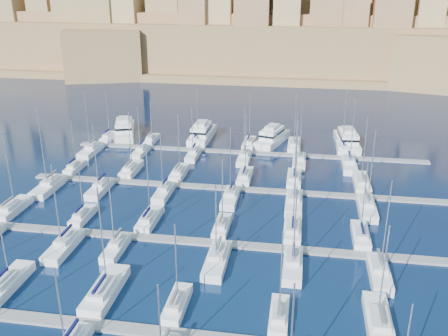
% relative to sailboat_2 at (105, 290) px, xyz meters
% --- Properties ---
extents(ground, '(600.00, 600.00, 0.00)m').
position_rel_sailboat_2_xyz_m(ground, '(11.78, 27.74, -0.77)').
color(ground, '#050B32').
rests_on(ground, ground).
extents(pontoon_near, '(84.00, 2.00, 0.40)m').
position_rel_sailboat_2_xyz_m(pontoon_near, '(11.78, -6.26, -0.57)').
color(pontoon_near, slate).
rests_on(pontoon_near, ground).
extents(pontoon_mid_near, '(84.00, 2.00, 0.40)m').
position_rel_sailboat_2_xyz_m(pontoon_mid_near, '(11.78, 15.74, -0.57)').
color(pontoon_mid_near, slate).
rests_on(pontoon_mid_near, ground).
extents(pontoon_mid_far, '(84.00, 2.00, 0.40)m').
position_rel_sailboat_2_xyz_m(pontoon_mid_far, '(11.78, 37.74, -0.57)').
color(pontoon_mid_far, slate).
rests_on(pontoon_mid_far, ground).
extents(pontoon_far, '(84.00, 2.00, 0.40)m').
position_rel_sailboat_2_xyz_m(pontoon_far, '(11.78, 59.74, -0.57)').
color(pontoon_far, slate).
rests_on(pontoon_far, ground).
extents(sailboat_1, '(2.91, 9.69, 14.90)m').
position_rel_sailboat_2_xyz_m(sailboat_1, '(-13.83, -0.54, -0.02)').
color(sailboat_1, white).
rests_on(sailboat_1, ground).
extents(sailboat_2, '(3.23, 10.78, 15.87)m').
position_rel_sailboat_2_xyz_m(sailboat_2, '(0.00, 0.00, 0.00)').
color(sailboat_2, white).
rests_on(sailboat_2, ground).
extents(sailboat_3, '(2.40, 8.00, 12.23)m').
position_rel_sailboat_2_xyz_m(sailboat_3, '(10.17, -1.37, -0.05)').
color(sailboat_3, white).
rests_on(sailboat_3, ground).
extents(sailboat_4, '(2.27, 7.57, 12.47)m').
position_rel_sailboat_2_xyz_m(sailboat_4, '(23.18, -1.58, -0.05)').
color(sailboat_4, white).
rests_on(sailboat_4, ground).
extents(sailboat_5, '(2.96, 9.86, 13.66)m').
position_rel_sailboat_2_xyz_m(sailboat_5, '(35.15, -0.45, -0.03)').
color(sailboat_5, white).
rests_on(sailboat_5, ground).
extents(sailboat_12, '(2.79, 9.30, 15.39)m').
position_rel_sailboat_2_xyz_m(sailboat_12, '(-26.01, 21.27, -0.02)').
color(sailboat_12, white).
rests_on(sailboat_12, ground).
extents(sailboat_13, '(2.22, 7.41, 10.35)m').
position_rel_sailboat_2_xyz_m(sailboat_13, '(-12.28, 20.34, -0.08)').
color(sailboat_13, white).
rests_on(sailboat_13, ground).
extents(sailboat_14, '(2.62, 8.74, 14.37)m').
position_rel_sailboat_2_xyz_m(sailboat_14, '(-0.43, 21.00, -0.03)').
color(sailboat_14, white).
rests_on(sailboat_14, ground).
extents(sailboat_15, '(2.35, 7.83, 12.88)m').
position_rel_sailboat_2_xyz_m(sailboat_15, '(12.34, 20.55, -0.05)').
color(sailboat_15, white).
rests_on(sailboat_15, ground).
extents(sailboat_16, '(2.86, 9.55, 14.72)m').
position_rel_sailboat_2_xyz_m(sailboat_16, '(24.06, 21.39, -0.02)').
color(sailboat_16, white).
rests_on(sailboat_16, ground).
extents(sailboat_17, '(2.62, 8.74, 13.82)m').
position_rel_sailboat_2_xyz_m(sailboat_17, '(34.97, 21.00, -0.04)').
color(sailboat_17, white).
rests_on(sailboat_17, ground).
extents(sailboat_19, '(2.85, 9.50, 14.76)m').
position_rel_sailboat_2_xyz_m(sailboat_19, '(-10.82, 10.10, -0.02)').
color(sailboat_19, white).
rests_on(sailboat_19, ground).
extents(sailboat_20, '(2.35, 7.84, 13.05)m').
position_rel_sailboat_2_xyz_m(sailboat_20, '(-2.62, 10.92, -0.05)').
color(sailboat_20, white).
rests_on(sailboat_20, ground).
extents(sailboat_21, '(2.99, 9.95, 13.45)m').
position_rel_sailboat_2_xyz_m(sailboat_21, '(13.39, 9.88, -0.03)').
color(sailboat_21, white).
rests_on(sailboat_21, ground).
extents(sailboat_22, '(2.74, 9.12, 13.66)m').
position_rel_sailboat_2_xyz_m(sailboat_22, '(24.46, 10.29, -0.03)').
color(sailboat_22, white).
rests_on(sailboat_22, ground).
extents(sailboat_23, '(2.77, 9.22, 15.41)m').
position_rel_sailboat_2_xyz_m(sailboat_23, '(36.59, 10.24, -0.02)').
color(sailboat_23, white).
rests_on(sailboat_23, ground).
extents(sailboat_24, '(2.26, 7.52, 11.47)m').
position_rel_sailboat_2_xyz_m(sailboat_24, '(-23.93, 42.40, -0.07)').
color(sailboat_24, white).
rests_on(sailboat_24, ground).
extents(sailboat_25, '(2.77, 9.24, 13.76)m').
position_rel_sailboat_2_xyz_m(sailboat_25, '(-11.37, 43.24, -0.03)').
color(sailboat_25, white).
rests_on(sailboat_25, ground).
extents(sailboat_26, '(2.63, 8.75, 13.69)m').
position_rel_sailboat_2_xyz_m(sailboat_26, '(-0.66, 43.00, -0.04)').
color(sailboat_26, white).
rests_on(sailboat_26, ground).
extents(sailboat_27, '(2.70, 8.98, 14.48)m').
position_rel_sailboat_2_xyz_m(sailboat_27, '(13.43, 43.12, -0.03)').
color(sailboat_27, white).
rests_on(sailboat_27, ground).
extents(sailboat_28, '(2.83, 9.43, 14.99)m').
position_rel_sailboat_2_xyz_m(sailboat_28, '(23.61, 43.34, -0.02)').
color(sailboat_28, white).
rests_on(sailboat_28, ground).
extents(sailboat_29, '(3.03, 10.11, 14.53)m').
position_rel_sailboat_2_xyz_m(sailboat_29, '(37.16, 43.67, -0.02)').
color(sailboat_29, white).
rests_on(sailboat_29, ground).
extents(sailboat_30, '(3.12, 10.40, 17.20)m').
position_rel_sailboat_2_xyz_m(sailboat_30, '(-24.44, 31.66, 0.01)').
color(sailboat_30, white).
rests_on(sailboat_30, ground).
extents(sailboat_31, '(2.70, 9.01, 14.23)m').
position_rel_sailboat_2_xyz_m(sailboat_31, '(-14.05, 32.34, -0.03)').
color(sailboat_31, white).
rests_on(sailboat_31, ground).
extents(sailboat_32, '(2.56, 8.54, 13.10)m').
position_rel_sailboat_2_xyz_m(sailboat_32, '(-1.10, 32.57, -0.04)').
color(sailboat_32, white).
rests_on(sailboat_32, ground).
extents(sailboat_33, '(2.73, 9.10, 15.14)m').
position_rel_sailboat_2_xyz_m(sailboat_33, '(12.04, 32.30, -0.02)').
color(sailboat_33, white).
rests_on(sailboat_33, ground).
extents(sailboat_34, '(3.00, 10.01, 16.96)m').
position_rel_sailboat_2_xyz_m(sailboat_34, '(23.93, 31.85, 0.00)').
color(sailboat_34, white).
rests_on(sailboat_34, ground).
extents(sailboat_35, '(3.03, 10.10, 15.69)m').
position_rel_sailboat_2_xyz_m(sailboat_35, '(37.01, 31.81, -0.01)').
color(sailboat_35, white).
rests_on(sailboat_35, ground).
extents(sailboat_36, '(2.29, 7.62, 12.60)m').
position_rel_sailboat_2_xyz_m(sailboat_36, '(-24.83, 64.45, -0.05)').
color(sailboat_36, white).
rests_on(sailboat_36, ground).
extents(sailboat_37, '(2.24, 7.48, 11.04)m').
position_rel_sailboat_2_xyz_m(sailboat_37, '(-13.28, 64.38, -0.07)').
color(sailboat_37, white).
rests_on(sailboat_37, ground).
extents(sailboat_38, '(2.75, 9.16, 13.77)m').
position_rel_sailboat_2_xyz_m(sailboat_38, '(-1.51, 65.20, -0.03)').
color(sailboat_38, white).
rests_on(sailboat_38, ground).
extents(sailboat_39, '(2.73, 9.10, 14.03)m').
position_rel_sailboat_2_xyz_m(sailboat_39, '(11.72, 65.17, -0.03)').
color(sailboat_39, white).
rests_on(sailboat_39, ground).
extents(sailboat_40, '(2.94, 9.80, 13.94)m').
position_rel_sailboat_2_xyz_m(sailboat_40, '(22.90, 65.52, -0.03)').
color(sailboat_40, white).
rests_on(sailboat_40, ground).
extents(sailboat_41, '(2.70, 9.01, 15.46)m').
position_rel_sailboat_2_xyz_m(sailboat_41, '(34.57, 65.13, -0.02)').
color(sailboat_41, white).
rests_on(sailboat_41, ground).
extents(sailboat_42, '(3.01, 10.03, 15.54)m').
position_rel_sailboat_2_xyz_m(sailboat_42, '(-25.12, 53.84, -0.01)').
color(sailboat_42, white).
rests_on(sailboat_42, ground).
extents(sailboat_43, '(2.40, 8.02, 12.10)m').
position_rel_sailboat_2_xyz_m(sailboat_43, '(-13.02, 54.83, -0.06)').
color(sailboat_43, white).
rests_on(sailboat_43, ground).
extents(sailboat_44, '(2.41, 8.02, 12.27)m').
position_rel_sailboat_2_xyz_m(sailboat_44, '(-0.21, 54.83, -0.05)').
color(sailboat_44, white).
rests_on(sailboat_44, ground).
extents(sailboat_45, '(2.65, 8.85, 13.20)m').
position_rel_sailboat_2_xyz_m(sailboat_45, '(11.89, 54.43, -0.04)').
color(sailboat_45, white).
rests_on(sailboat_45, ground).
extents(sailboat_46, '(2.83, 9.44, 13.94)m').
position_rel_sailboat_2_xyz_m(sailboat_46, '(24.41, 54.14, -0.03)').
color(sailboat_46, white).
rests_on(sailboat_46, ground).
extents(sailboat_47, '(3.02, 10.05, 15.87)m').
position_rel_sailboat_2_xyz_m(sailboat_47, '(35.40, 53.83, -0.01)').
color(sailboat_47, white).
rests_on(sailboat_47, ground).
extents(motor_yacht_a, '(9.59, 16.90, 5.25)m').
position_rel_sailboat_2_xyz_m(motor_yacht_a, '(-22.18, 69.03, 0.95)').
color(motor_yacht_a, white).
rests_on(motor_yacht_a, ground).
extents(motor_yacht_b, '(4.87, 15.67, 5.25)m').
position_rel_sailboat_2_xyz_m(motor_yacht_b, '(-1.00, 68.74, 0.95)').
color(motor_yacht_b, white).
rests_on(motor_yacht_b, ground).
extents(motor_yacht_c, '(8.49, 15.31, 5.25)m').
position_rel_sailboat_2_xyz_m(motor_yacht_c, '(17.31, 68.29, 0.95)').
color(motor_yacht_c, white).
rests_on(motor_yacht_c, ground).
extents(motor_yacht_d, '(6.04, 16.17, 5.25)m').
position_rel_sailboat_2_xyz_m(motor_yacht_d, '(35.90, 68.84, 0.95)').
color(motor_yacht_d, white).
rests_on(motor_yacht_d, ground).
extents(fortified_city, '(460.00, 108.95, 59.52)m').
position_rel_sailboat_2_xyz_m(fortified_city, '(11.60, 183.00, 13.97)').
color(fortified_city, brown).
rests_on(fortified_city, ground).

